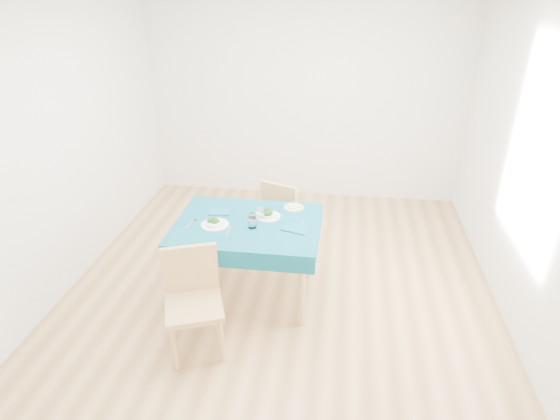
# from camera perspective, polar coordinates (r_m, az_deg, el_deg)

# --- Properties ---
(room_shell) EXTENTS (4.02, 4.52, 2.73)m
(room_shell) POSITION_cam_1_polar(r_m,az_deg,el_deg) (3.91, -0.00, 6.54)
(room_shell) COLOR olive
(room_shell) RESTS_ON ground
(table) EXTENTS (1.25, 0.95, 0.76)m
(table) POSITION_cam_1_polar(r_m,az_deg,el_deg) (4.29, -3.85, -6.04)
(table) COLOR #08485D
(table) RESTS_ON ground
(chair_near) EXTENTS (0.57, 0.59, 1.08)m
(chair_near) POSITION_cam_1_polar(r_m,az_deg,el_deg) (3.64, -10.58, -10.12)
(chair_near) COLOR tan
(chair_near) RESTS_ON ground
(chair_far) EXTENTS (0.53, 0.55, 0.99)m
(chair_far) POSITION_cam_1_polar(r_m,az_deg,el_deg) (4.91, 0.84, 0.11)
(chair_far) COLOR tan
(chair_far) RESTS_ON ground
(bowl_near) EXTENTS (0.24, 0.24, 0.07)m
(bowl_near) POSITION_cam_1_polar(r_m,az_deg,el_deg) (4.07, -7.98, -1.41)
(bowl_near) COLOR white
(bowl_near) RESTS_ON table
(bowl_far) EXTENTS (0.22, 0.22, 0.07)m
(bowl_far) POSITION_cam_1_polar(r_m,az_deg,el_deg) (4.17, -1.48, -0.45)
(bowl_far) COLOR white
(bowl_far) RESTS_ON table
(fork_near) EXTENTS (0.06, 0.17, 0.00)m
(fork_near) POSITION_cam_1_polar(r_m,az_deg,el_deg) (4.14, -10.80, -1.66)
(fork_near) COLOR silver
(fork_near) RESTS_ON table
(knife_near) EXTENTS (0.03, 0.21, 0.00)m
(knife_near) POSITION_cam_1_polar(r_m,az_deg,el_deg) (3.98, -6.29, -2.59)
(knife_near) COLOR silver
(knife_near) RESTS_ON table
(fork_far) EXTENTS (0.08, 0.19, 0.00)m
(fork_far) POSITION_cam_1_polar(r_m,az_deg,el_deg) (4.18, -3.33, -0.88)
(fork_far) COLOR silver
(fork_far) RESTS_ON table
(knife_far) EXTENTS (0.07, 0.19, 0.00)m
(knife_far) POSITION_cam_1_polar(r_m,az_deg,el_deg) (4.02, 2.99, -2.09)
(knife_far) COLOR silver
(knife_far) RESTS_ON table
(napkin_near) EXTENTS (0.21, 0.16, 0.01)m
(napkin_near) POSITION_cam_1_polar(r_m,az_deg,el_deg) (4.30, -7.38, -0.21)
(napkin_near) COLOR #0C5167
(napkin_near) RESTS_ON table
(napkin_far) EXTENTS (0.24, 0.20, 0.01)m
(napkin_far) POSITION_cam_1_polar(r_m,az_deg,el_deg) (3.99, 1.89, -2.28)
(napkin_far) COLOR #0C5167
(napkin_far) RESTS_ON table
(tumbler_center) EXTENTS (0.08, 0.08, 0.10)m
(tumbler_center) POSITION_cam_1_polar(r_m,az_deg,el_deg) (4.13, -2.43, -0.50)
(tumbler_center) COLOR white
(tumbler_center) RESTS_ON table
(tumbler_side) EXTENTS (0.07, 0.07, 0.10)m
(tumbler_side) POSITION_cam_1_polar(r_m,az_deg,el_deg) (4.00, -3.40, -1.54)
(tumbler_side) COLOR white
(tumbler_side) RESTS_ON table
(side_plate) EXTENTS (0.19, 0.19, 0.01)m
(side_plate) POSITION_cam_1_polar(r_m,az_deg,el_deg) (4.35, 1.70, 0.32)
(side_plate) COLOR #A2DA6A
(side_plate) RESTS_ON table
(bread_slice) EXTENTS (0.13, 0.13, 0.01)m
(bread_slice) POSITION_cam_1_polar(r_m,az_deg,el_deg) (4.34, 1.70, 0.46)
(bread_slice) COLOR beige
(bread_slice) RESTS_ON side_plate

